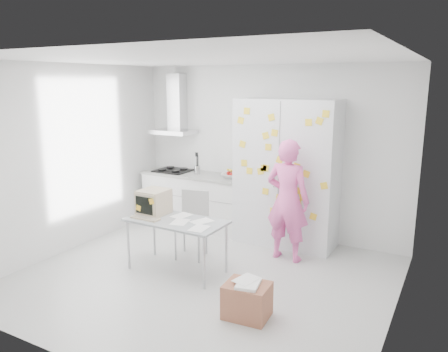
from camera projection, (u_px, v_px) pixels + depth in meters
The scene contains 10 objects.
floor at pixel (203, 279), 5.54m from camera, with size 4.50×4.00×0.02m, color silver.
walls at pixel (230, 164), 5.87m from camera, with size 4.52×4.01×2.70m.
ceiling at pixel (201, 58), 4.97m from camera, with size 4.50×4.00×0.02m, color white.
counter_run at pixel (195, 199), 7.46m from camera, with size 1.84×0.63×1.28m.
range_hood at pixel (176, 110), 7.48m from camera, with size 0.70×0.48×1.01m.
tall_cabinet at pixel (287, 173), 6.53m from camera, with size 1.50×0.68×2.20m.
person at pixel (288, 200), 5.98m from camera, with size 0.62×0.41×1.70m, color pink.
desk at pixel (161, 210), 5.76m from camera, with size 1.30×0.67×1.03m.
chair at pixel (193, 220), 6.17m from camera, with size 0.51×0.51×0.93m.
cardboard_box at pixel (247, 300), 4.59m from camera, with size 0.49×0.40×0.40m.
Camera 1 is at (2.72, -4.37, 2.44)m, focal length 35.00 mm.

